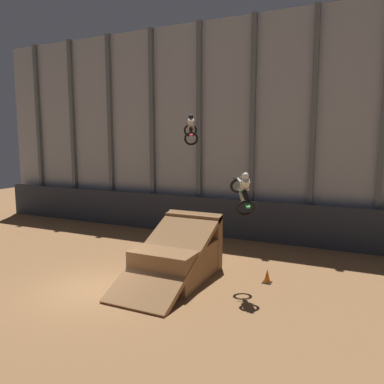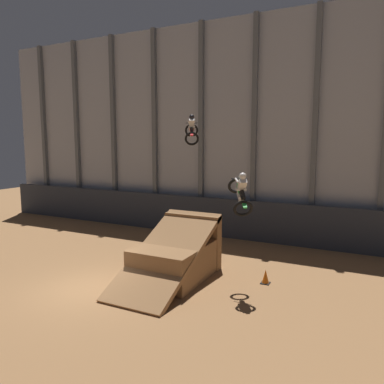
{
  "view_description": "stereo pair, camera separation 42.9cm",
  "coord_description": "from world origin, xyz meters",
  "px_view_note": "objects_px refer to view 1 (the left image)",
  "views": [
    {
      "loc": [
        9.58,
        -10.88,
        5.78
      ],
      "look_at": [
        1.88,
        5.44,
        3.28
      ],
      "focal_mm": 35.0,
      "sensor_mm": 36.0,
      "label": 1
    },
    {
      "loc": [
        9.97,
        -10.7,
        5.78
      ],
      "look_at": [
        1.88,
        5.44,
        3.28
      ],
      "focal_mm": 35.0,
      "sensor_mm": 36.0,
      "label": 2
    }
  ],
  "objects_px": {
    "hay_bale_trackside": "(161,249)",
    "rider_bike_right_air": "(243,192)",
    "rider_bike_left_air": "(191,130)",
    "traffic_cone_near_ramp": "(267,276)",
    "dirt_ramp": "(179,256)"
  },
  "relations": [
    {
      "from": "dirt_ramp",
      "to": "rider_bike_right_air",
      "type": "xyz_separation_m",
      "value": [
        2.87,
        -0.25,
        2.97
      ]
    },
    {
      "from": "dirt_ramp",
      "to": "rider_bike_right_air",
      "type": "relative_size",
      "value": 2.98
    },
    {
      "from": "rider_bike_left_air",
      "to": "traffic_cone_near_ramp",
      "type": "distance_m",
      "value": 8.65
    },
    {
      "from": "dirt_ramp",
      "to": "traffic_cone_near_ramp",
      "type": "bearing_deg",
      "value": 13.56
    },
    {
      "from": "hay_bale_trackside",
      "to": "traffic_cone_near_ramp",
      "type": "bearing_deg",
      "value": -14.52
    },
    {
      "from": "dirt_ramp",
      "to": "rider_bike_left_air",
      "type": "bearing_deg",
      "value": 109.02
    },
    {
      "from": "rider_bike_right_air",
      "to": "hay_bale_trackside",
      "type": "height_order",
      "value": "rider_bike_right_air"
    },
    {
      "from": "rider_bike_right_air",
      "to": "traffic_cone_near_ramp",
      "type": "distance_m",
      "value": 3.82
    },
    {
      "from": "rider_bike_left_air",
      "to": "rider_bike_right_air",
      "type": "xyz_separation_m",
      "value": [
        4.38,
        -4.62,
        -2.45
      ]
    },
    {
      "from": "traffic_cone_near_ramp",
      "to": "hay_bale_trackside",
      "type": "height_order",
      "value": "traffic_cone_near_ramp"
    },
    {
      "from": "traffic_cone_near_ramp",
      "to": "hay_bale_trackside",
      "type": "bearing_deg",
      "value": 165.48
    },
    {
      "from": "rider_bike_right_air",
      "to": "traffic_cone_near_ramp",
      "type": "bearing_deg",
      "value": 26.13
    },
    {
      "from": "rider_bike_left_air",
      "to": "dirt_ramp",
      "type": "bearing_deg",
      "value": -98.2
    },
    {
      "from": "hay_bale_trackside",
      "to": "rider_bike_right_air",
      "type": "bearing_deg",
      "value": -27.23
    },
    {
      "from": "dirt_ramp",
      "to": "rider_bike_right_air",
      "type": "distance_m",
      "value": 4.14
    }
  ]
}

